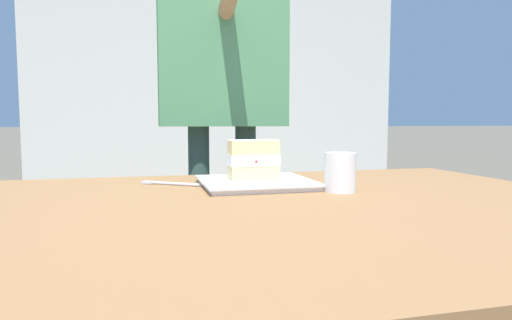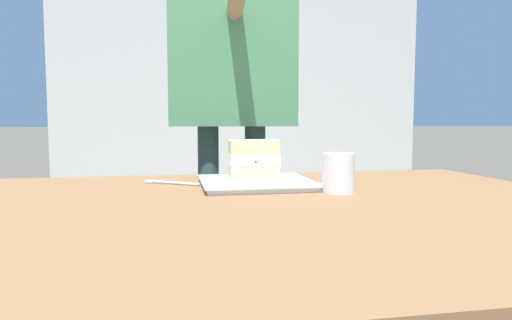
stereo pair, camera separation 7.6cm
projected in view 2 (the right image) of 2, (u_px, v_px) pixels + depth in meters
The scene contains 7 objects.
patio_table at pixel (244, 242), 0.91m from camera, with size 1.59×1.08×0.71m.
dessert_plate at pixel (256, 183), 1.17m from camera, with size 0.29×0.29×0.02m.
cake_slice at pixel (254, 160), 1.18m from camera, with size 0.13×0.07×0.10m.
dessert_fork at pixel (169, 183), 1.20m from camera, with size 0.15×0.11×0.01m.
coffee_cup at pixel (338, 172), 1.05m from camera, with size 0.07×0.07×0.09m.
diner_person at pixel (232, 52), 1.67m from camera, with size 0.47×0.61×1.70m.
patio_building at pixel (222, 72), 5.97m from camera, with size 3.43×3.77×3.06m.
Camera 2 is at (-0.14, -0.88, 0.88)m, focal length 31.48 mm.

